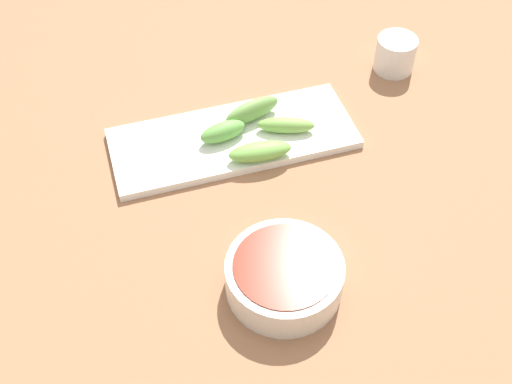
# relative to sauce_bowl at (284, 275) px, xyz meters

# --- Properties ---
(tabletop) EXTENTS (2.10, 2.10, 0.02)m
(tabletop) POSITION_rel_sauce_bowl_xyz_m (0.13, -0.03, -0.03)
(tabletop) COLOR #9A6A4A
(tabletop) RESTS_ON ground
(sauce_bowl) EXTENTS (0.13, 0.13, 0.05)m
(sauce_bowl) POSITION_rel_sauce_bowl_xyz_m (0.00, 0.00, 0.00)
(sauce_bowl) COLOR silver
(sauce_bowl) RESTS_ON tabletop
(serving_plate) EXTENTS (0.13, 0.34, 0.01)m
(serving_plate) POSITION_rel_sauce_bowl_xyz_m (0.25, -0.01, -0.02)
(serving_plate) COLOR white
(serving_plate) RESTS_ON tabletop
(broccoli_stalk_0) EXTENTS (0.04, 0.09, 0.03)m
(broccoli_stalk_0) POSITION_rel_sauce_bowl_xyz_m (0.27, -0.05, 0.00)
(broccoli_stalk_0) COLOR #72A24F
(broccoli_stalk_0) RESTS_ON serving_plate
(broccoli_stalk_1) EXTENTS (0.04, 0.09, 0.02)m
(broccoli_stalk_1) POSITION_rel_sauce_bowl_xyz_m (0.20, -0.03, -0.00)
(broccoli_stalk_1) COLOR #78B94F
(broccoli_stalk_1) RESTS_ON serving_plate
(broccoli_stalk_2) EXTENTS (0.04, 0.07, 0.03)m
(broccoli_stalk_2) POSITION_rel_sauce_bowl_xyz_m (0.25, 0.01, 0.00)
(broccoli_stalk_2) COLOR #67AC4C
(broccoli_stalk_2) RESTS_ON serving_plate
(broccoli_stalk_3) EXTENTS (0.05, 0.08, 0.02)m
(broccoli_stalk_3) POSITION_rel_sauce_bowl_xyz_m (0.24, -0.08, -0.00)
(broccoli_stalk_3) COLOR #79AC4C
(broccoli_stalk_3) RESTS_ON serving_plate
(tea_cup) EXTENTS (0.06, 0.06, 0.05)m
(tea_cup) POSITION_rel_sauce_bowl_xyz_m (0.33, -0.29, 0.00)
(tea_cup) COLOR white
(tea_cup) RESTS_ON tabletop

